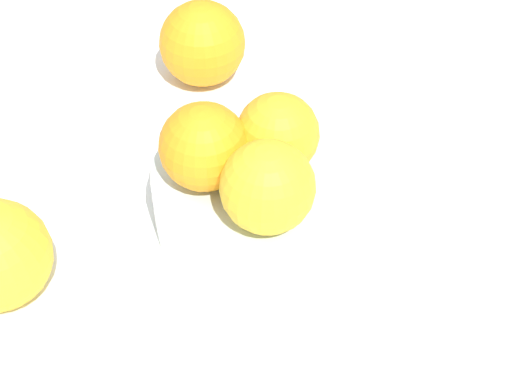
{
  "coord_description": "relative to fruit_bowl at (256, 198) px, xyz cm",
  "views": [
    {
      "loc": [
        -16.47,
        38.68,
        46.15
      ],
      "look_at": [
        0.0,
        0.0,
        3.48
      ],
      "focal_mm": 54.93,
      "sensor_mm": 36.0,
      "label": 1
    }
  ],
  "objects": [
    {
      "name": "orange_in_bowl_1",
      "position": [
        -2.69,
        4.34,
        6.3
      ],
      "size": [
        6.54,
        6.54,
        6.54
      ],
      "primitive_type": "sphere",
      "color": "yellow",
      "rests_on": "fruit_bowl"
    },
    {
      "name": "ground_plane",
      "position": [
        0.0,
        0.0,
        -3.77
      ],
      "size": [
        110.0,
        110.0,
        2.0
      ],
      "primitive_type": "cube",
      "color": "white"
    },
    {
      "name": "orange_loose_1",
      "position": [
        12.0,
        -15.41,
        1.26
      ],
      "size": [
        8.07,
        8.07,
        8.07
      ],
      "primitive_type": "sphere",
      "color": "orange",
      "rests_on": "ground_plane"
    },
    {
      "name": "orange_in_bowl_2",
      "position": [
        3.02,
        2.33,
        6.25
      ],
      "size": [
        6.46,
        6.46,
        6.46
      ],
      "primitive_type": "sphere",
      "color": "orange",
      "rests_on": "fruit_bowl"
    },
    {
      "name": "orange_in_bowl_0",
      "position": [
        -1.21,
        -1.16,
        6.09
      ],
      "size": [
        6.12,
        6.12,
        6.12
      ],
      "primitive_type": "sphere",
      "color": "#F9A823",
      "rests_on": "fruit_bowl"
    },
    {
      "name": "fruit_bowl",
      "position": [
        0.0,
        0.0,
        0.0
      ],
      "size": [
        15.73,
        15.73,
        5.8
      ],
      "color": "silver",
      "rests_on": "ground_plane"
    }
  ]
}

